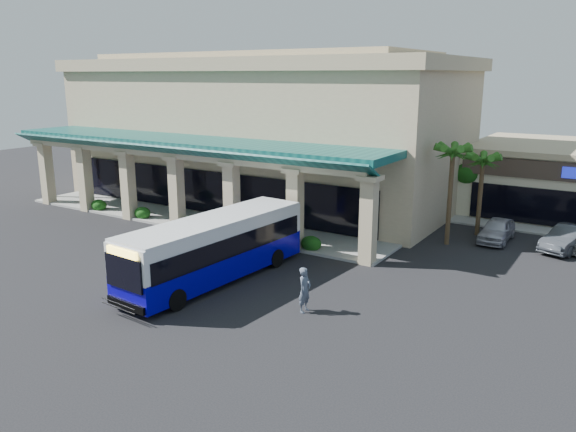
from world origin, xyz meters
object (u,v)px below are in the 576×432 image
Objects in this scene: pedestrian at (305,290)px; car_white at (568,239)px; transit_bus at (215,250)px; car_silver at (497,230)px.

car_white is at bearing -28.01° from pedestrian.
transit_bus is 2.77× the size of car_silver.
car_silver is at bearing -159.50° from car_white.
car_white is (13.90, 14.41, -0.85)m from transit_bus.
pedestrian is at bearing -106.28° from car_silver.
transit_bus reaches higher than car_white.
pedestrian is (5.57, -0.91, -0.58)m from transit_bus.
transit_bus is 20.04m from car_white.
transit_bus is at bearing 81.23° from pedestrian.
transit_bus is 5.67m from pedestrian.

